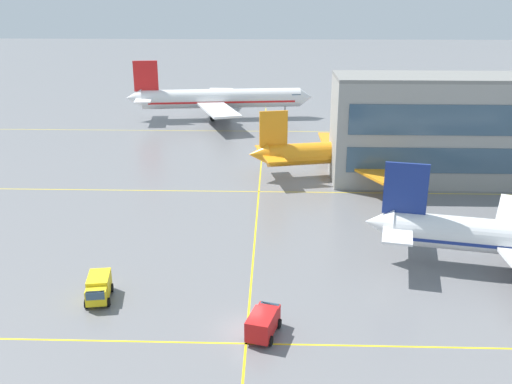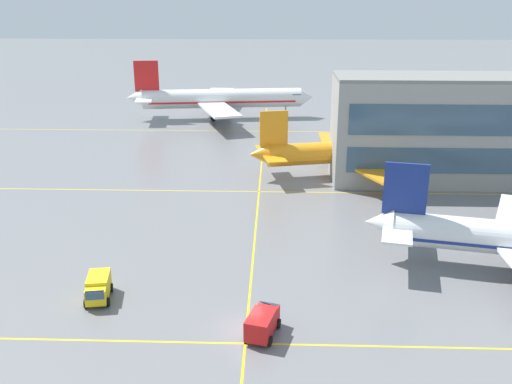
{
  "view_description": "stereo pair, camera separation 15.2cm",
  "coord_description": "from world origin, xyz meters",
  "px_view_note": "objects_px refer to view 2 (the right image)",
  "views": [
    {
      "loc": [
        2.06,
        -40.51,
        26.33
      ],
      "look_at": [
        -0.08,
        24.55,
        3.37
      ],
      "focal_mm": 40.07,
      "sensor_mm": 36.0,
      "label": 1
    },
    {
      "loc": [
        2.21,
        -40.51,
        26.33
      ],
      "look_at": [
        -0.08,
        24.55,
        3.37
      ],
      "focal_mm": 40.07,
      "sensor_mm": 36.0,
      "label": 2
    }
  ],
  "objects_px": {
    "airliner_third_row": "(220,99)",
    "service_truck_catering": "(263,322)",
    "airliner_second_row": "(354,152)",
    "service_truck_red_van": "(98,287)"
  },
  "relations": [
    {
      "from": "airliner_third_row",
      "to": "service_truck_catering",
      "type": "height_order",
      "value": "airliner_third_row"
    },
    {
      "from": "service_truck_catering",
      "to": "airliner_second_row",
      "type": "bearing_deg",
      "value": 73.75
    },
    {
      "from": "airliner_second_row",
      "to": "service_truck_red_van",
      "type": "height_order",
      "value": "airliner_second_row"
    },
    {
      "from": "airliner_second_row",
      "to": "airliner_third_row",
      "type": "xyz_separation_m",
      "value": [
        -24.02,
        39.31,
        0.82
      ]
    },
    {
      "from": "airliner_third_row",
      "to": "service_truck_catering",
      "type": "relative_size",
      "value": 9.09
    },
    {
      "from": "airliner_third_row",
      "to": "service_truck_catering",
      "type": "distance_m",
      "value": 83.82
    },
    {
      "from": "service_truck_red_van",
      "to": "service_truck_catering",
      "type": "height_order",
      "value": "same"
    },
    {
      "from": "airliner_third_row",
      "to": "service_truck_catering",
      "type": "xyz_separation_m",
      "value": [
        11.29,
        -83.0,
        -3.11
      ]
    },
    {
      "from": "airliner_second_row",
      "to": "service_truck_catering",
      "type": "xyz_separation_m",
      "value": [
        -12.73,
        -43.69,
        -2.29
      ]
    },
    {
      "from": "service_truck_catering",
      "to": "airliner_third_row",
      "type": "bearing_deg",
      "value": 97.75
    }
  ]
}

